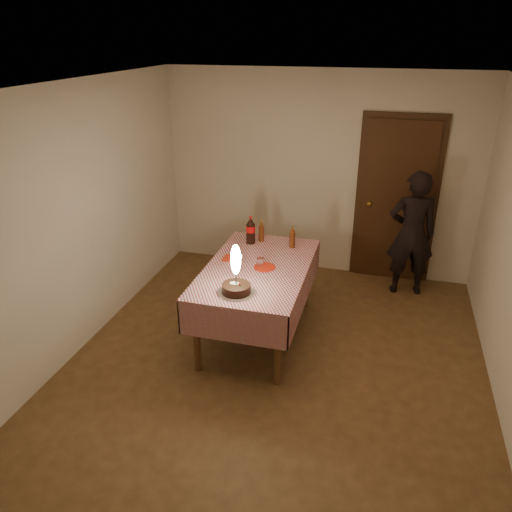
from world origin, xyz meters
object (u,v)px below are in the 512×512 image
Objects in this scene: red_cup at (235,257)px; dining_table at (257,276)px; amber_bottle_right at (292,237)px; photographer at (411,234)px; birthday_cake at (236,281)px; red_plate at (265,267)px; amber_bottle_left at (261,231)px; clear_cup at (260,262)px; cola_bottle at (251,230)px.

dining_table is at bearing -15.22° from red_cup.
photographer is (1.29, 0.85, -0.15)m from amber_bottle_right.
birthday_cake reaches higher than red_plate.
red_plate is 0.86× the size of amber_bottle_left.
amber_bottle_right is at bearing 68.95° from clear_cup.
photographer is at bearing 43.35° from clear_cup.
dining_table is 0.67m from amber_bottle_right.
amber_bottle_right is 1.55m from photographer.
amber_bottle_left is at bearing -155.10° from photographer.
birthday_cake reaches higher than cola_bottle.
dining_table is at bearing -144.22° from clear_cup.
amber_bottle_left is (-0.09, 1.25, -0.00)m from birthday_cake.
dining_table is 0.63m from birthday_cake.
cola_bottle is 0.14m from amber_bottle_left.
photographer is (1.45, 1.44, -0.04)m from red_plate.
birthday_cake is (-0.04, -0.58, 0.23)m from dining_table.
photographer reaches higher than red_cup.
cola_bottle reaches higher than dining_table.
red_cup is (-0.26, 0.07, 0.16)m from dining_table.
birthday_cake is 1.20m from amber_bottle_right.
dining_table is 0.72m from amber_bottle_left.
red_cup is at bearing 167.99° from red_plate.
amber_bottle_left is 1.00× the size of amber_bottle_right.
amber_bottle_right is at bearing 74.42° from red_plate.
amber_bottle_left is at bearing 78.27° from red_cup.
cola_bottle is (-0.19, 1.16, 0.03)m from birthday_cake.
cola_bottle reaches higher than amber_bottle_right.
birthday_cake is 4.80× the size of red_cup.
photographer reaches higher than amber_bottle_left.
birthday_cake is at bearing -85.82° from amber_bottle_left.
clear_cup is (0.06, 0.60, -0.08)m from birthday_cake.
amber_bottle_right is (0.16, 0.58, 0.11)m from red_plate.
dining_table is at bearing 85.95° from birthday_cake.
amber_bottle_left is at bearing 40.50° from cola_bottle.
red_plate is 2.20× the size of red_cup.
red_plate is 0.69× the size of cola_bottle.
clear_cup is 0.35× the size of amber_bottle_left.
red_cup reaches higher than red_plate.
cola_bottle is 1.25× the size of amber_bottle_left.
amber_bottle_left is 0.38m from amber_bottle_right.
clear_cup reaches higher than red_plate.
amber_bottle_right is 0.16× the size of photographer.
dining_table is 1.11× the size of photographer.
cola_bottle is at bearing -154.05° from photographer.
red_cup is (-0.33, 0.07, 0.05)m from red_plate.
photographer reaches higher than amber_bottle_right.
photographer is (1.78, 1.37, -0.08)m from red_cup.
photographer is at bearing 43.25° from dining_table.
dining_table is at bearing 178.95° from red_plate.
photographer is (1.53, 1.44, 0.07)m from dining_table.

